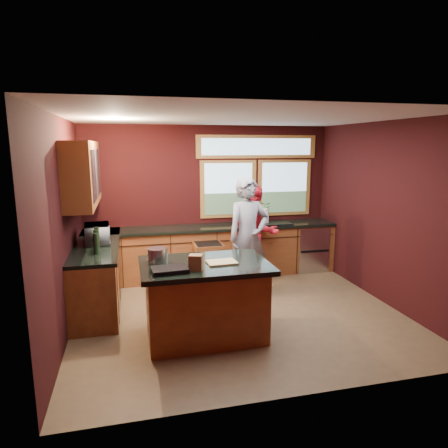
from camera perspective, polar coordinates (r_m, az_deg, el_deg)
name	(u,v)px	position (r m, az deg, el deg)	size (l,w,h in m)	color
floor	(238,312)	(5.83, 2.07, -12.52)	(4.50, 4.50, 0.00)	brown
room_shell	(191,185)	(5.56, -4.67, 5.52)	(4.52, 4.02, 2.71)	black
back_counter	(224,250)	(7.28, 0.02, -3.79)	(4.50, 0.64, 0.93)	#5B2915
left_counter	(98,273)	(6.30, -17.57, -6.70)	(0.64, 2.30, 0.93)	#5B2915
island	(205,299)	(5.00, -2.73, -10.71)	(1.55, 1.05, 0.95)	#5B2915
person_grey	(248,238)	(6.20, 3.44, -1.96)	(0.68, 0.45, 1.87)	slate
person_red	(255,236)	(6.75, 4.49, -1.66)	(0.82, 0.64, 1.70)	#A71320
microwave	(97,234)	(6.12, -17.64, -1.35)	(0.51, 0.35, 0.28)	#999999
potted_plant	(260,213)	(7.38, 5.23, 1.64)	(0.36, 0.31, 0.40)	#999999
paper_towel	(266,216)	(7.37, 5.96, 1.16)	(0.12, 0.12, 0.28)	silver
cutting_board	(222,262)	(4.84, -0.33, -5.48)	(0.35, 0.25, 0.02)	tan
stock_pot	(158,255)	(4.90, -9.47, -4.45)	(0.24, 0.24, 0.18)	#BBBABF
paper_bag	(196,262)	(4.56, -4.06, -5.50)	(0.15, 0.12, 0.18)	brown
black_tray	(169,270)	(4.55, -7.80, -6.50)	(0.40, 0.28, 0.05)	black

